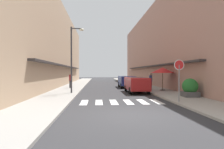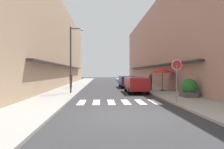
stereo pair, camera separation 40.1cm
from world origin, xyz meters
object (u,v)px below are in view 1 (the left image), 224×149
object	(u,v)px
parked_car_mid	(126,80)
street_lamp	(73,53)
round_street_sign	(179,69)
pedestrian_walking_near	(70,80)
cafe_umbrella	(163,70)
pedestrian_walking_far	(151,81)
parked_car_near	(136,83)
planter_corner	(190,88)

from	to	relation	value
parked_car_mid	street_lamp	size ratio (longest dim) A/B	0.76
round_street_sign	pedestrian_walking_near	xyz separation A→B (m)	(-8.19, 11.37, -1.06)
cafe_umbrella	street_lamp	bearing A→B (deg)	-167.57
parked_car_mid	pedestrian_walking_far	world-z (taller)	pedestrian_walking_far
parked_car_near	round_street_sign	world-z (taller)	round_street_sign
pedestrian_walking_far	parked_car_near	bearing A→B (deg)	-12.47
parked_car_near	cafe_umbrella	world-z (taller)	cafe_umbrella
parked_car_near	street_lamp	world-z (taller)	street_lamp
round_street_sign	street_lamp	size ratio (longest dim) A/B	0.45
parked_car_near	round_street_sign	xyz separation A→B (m)	(1.36, -6.59, 1.19)
cafe_umbrella	pedestrian_walking_far	xyz separation A→B (m)	(-1.12, 0.45, -1.10)
cafe_umbrella	planter_corner	xyz separation A→B (m)	(0.31, -5.29, -1.36)
parked_car_mid	pedestrian_walking_near	distance (m)	7.02
pedestrian_walking_far	pedestrian_walking_near	bearing A→B (deg)	-73.25
parked_car_near	street_lamp	distance (m)	6.47
planter_corner	pedestrian_walking_near	size ratio (longest dim) A/B	0.77
round_street_sign	pedestrian_walking_near	distance (m)	14.05
cafe_umbrella	pedestrian_walking_far	bearing A→B (deg)	158.24
parked_car_near	pedestrian_walking_near	xyz separation A→B (m)	(-6.82, 4.78, 0.13)
street_lamp	cafe_umbrella	distance (m)	9.04
street_lamp	planter_corner	bearing A→B (deg)	-20.53
pedestrian_walking_near	round_street_sign	bearing A→B (deg)	157.12
parked_car_mid	pedestrian_walking_near	world-z (taller)	pedestrian_walking_near
street_lamp	parked_car_mid	bearing A→B (deg)	51.54
street_lamp	planter_corner	distance (m)	10.04
street_lamp	round_street_sign	bearing A→B (deg)	-38.59
planter_corner	pedestrian_walking_near	world-z (taller)	pedestrian_walking_near
round_street_sign	parked_car_near	bearing A→B (deg)	101.68
parked_car_near	street_lamp	xyz separation A→B (m)	(-5.80, -0.87, 2.73)
round_street_sign	planter_corner	distance (m)	3.27
parked_car_near	planter_corner	size ratio (longest dim) A/B	3.29
street_lamp	pedestrian_walking_far	distance (m)	8.37
parked_car_mid	street_lamp	bearing A→B (deg)	-128.46
round_street_sign	planter_corner	bearing A→B (deg)	51.73
parked_car_mid	round_street_sign	world-z (taller)	round_street_sign
street_lamp	pedestrian_walking_far	world-z (taller)	street_lamp
street_lamp	pedestrian_walking_near	world-z (taller)	street_lamp
planter_corner	pedestrian_walking_far	size ratio (longest dim) A/B	0.78
parked_car_near	cafe_umbrella	xyz separation A→B (m)	(2.90, 1.05, 1.22)
parked_car_near	parked_car_mid	distance (m)	6.43
street_lamp	pedestrian_walking_far	bearing A→B (deg)	17.30
street_lamp	pedestrian_walking_near	bearing A→B (deg)	100.26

